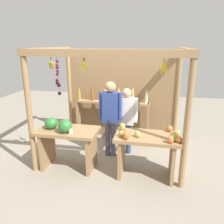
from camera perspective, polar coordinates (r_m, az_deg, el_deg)
ground_plane at (r=5.10m, az=0.44°, el=-10.40°), size 12.00×12.00×0.00m
market_stall at (r=5.04m, az=1.31°, el=5.49°), size 2.83×2.05×2.27m
fruit_counter_left at (r=4.39m, az=-11.53°, el=-6.34°), size 1.14×0.64×1.04m
fruit_counter_right at (r=4.11m, az=8.92°, el=-8.58°), size 1.15×0.65×0.94m
bottle_shelf_unit at (r=5.50m, az=0.03°, el=0.54°), size 1.81×0.22×1.36m
vendor_man at (r=4.65m, az=-0.38°, el=-0.15°), size 0.48×0.22×1.62m
vendor_woman at (r=4.80m, az=3.68°, el=-1.00°), size 0.48×0.20×1.46m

